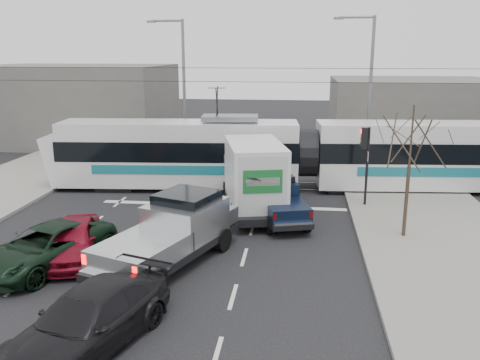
# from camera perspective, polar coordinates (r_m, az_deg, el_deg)

# --- Properties ---
(ground) EXTENTS (120.00, 120.00, 0.00)m
(ground) POSITION_cam_1_polar(r_m,az_deg,el_deg) (18.33, -4.87, -8.37)
(ground) COLOR black
(ground) RESTS_ON ground
(sidewalk_right) EXTENTS (6.00, 60.00, 0.15)m
(sidewalk_right) POSITION_cam_1_polar(r_m,az_deg,el_deg) (18.77, 23.50, -8.76)
(sidewalk_right) COLOR gray
(sidewalk_right) RESTS_ON ground
(rails) EXTENTS (60.00, 1.60, 0.03)m
(rails) POSITION_cam_1_polar(r_m,az_deg,el_deg) (27.69, -0.73, -0.44)
(rails) COLOR #33302D
(rails) RESTS_ON ground
(building_left) EXTENTS (14.00, 10.00, 6.00)m
(building_left) POSITION_cam_1_polar(r_m,az_deg,el_deg) (42.54, -17.73, 8.14)
(building_left) COLOR slate
(building_left) RESTS_ON ground
(building_right) EXTENTS (12.00, 10.00, 5.00)m
(building_right) POSITION_cam_1_polar(r_m,az_deg,el_deg) (41.67, 18.66, 7.27)
(building_right) COLOR slate
(building_right) RESTS_ON ground
(bare_tree) EXTENTS (2.40, 2.40, 5.00)m
(bare_tree) POSITION_cam_1_polar(r_m,az_deg,el_deg) (19.75, 18.66, 4.06)
(bare_tree) COLOR #47382B
(bare_tree) RESTS_ON ground
(traffic_signal) EXTENTS (0.44, 0.44, 3.60)m
(traffic_signal) POSITION_cam_1_polar(r_m,az_deg,el_deg) (23.63, 13.88, 3.36)
(traffic_signal) COLOR black
(traffic_signal) RESTS_ON ground
(street_lamp_near) EXTENTS (2.38, 0.25, 9.00)m
(street_lamp_near) POSITION_cam_1_polar(r_m,az_deg,el_deg) (30.85, 14.08, 10.26)
(street_lamp_near) COLOR slate
(street_lamp_near) RESTS_ON ground
(street_lamp_far) EXTENTS (2.38, 0.25, 9.00)m
(street_lamp_far) POSITION_cam_1_polar(r_m,az_deg,el_deg) (33.51, -6.62, 10.87)
(street_lamp_far) COLOR slate
(street_lamp_far) RESTS_ON ground
(catenary) EXTENTS (60.00, 0.20, 7.00)m
(catenary) POSITION_cam_1_polar(r_m,az_deg,el_deg) (26.97, -0.75, 7.54)
(catenary) COLOR black
(catenary) RESTS_ON ground
(tram) EXTENTS (25.77, 4.70, 5.23)m
(tram) POSITION_cam_1_polar(r_m,az_deg,el_deg) (26.56, 7.44, 2.90)
(tram) COLOR silver
(tram) RESTS_ON ground
(silver_pickup) EXTENTS (4.18, 6.58, 2.27)m
(silver_pickup) POSITION_cam_1_polar(r_m,az_deg,el_deg) (17.47, -7.36, -5.63)
(silver_pickup) COLOR black
(silver_pickup) RESTS_ON ground
(box_truck) EXTENTS (3.66, 6.84, 3.25)m
(box_truck) POSITION_cam_1_polar(r_m,az_deg,el_deg) (22.60, 1.47, 0.35)
(box_truck) COLOR black
(box_truck) RESTS_ON ground
(navy_pickup) EXTENTS (2.80, 4.72, 1.87)m
(navy_pickup) POSITION_cam_1_polar(r_m,az_deg,el_deg) (21.71, 4.36, -2.13)
(navy_pickup) COLOR black
(navy_pickup) RESTS_ON ground
(green_car) EXTENTS (3.87, 5.47, 1.38)m
(green_car) POSITION_cam_1_polar(r_m,az_deg,el_deg) (18.26, -20.95, -7.06)
(green_car) COLOR black
(green_car) RESTS_ON ground
(red_car) EXTENTS (2.65, 4.40, 1.40)m
(red_car) POSITION_cam_1_polar(r_m,az_deg,el_deg) (18.59, -18.23, -6.42)
(red_car) COLOR maroon
(red_car) RESTS_ON ground
(dark_car) EXTENTS (3.50, 5.40, 1.45)m
(dark_car) POSITION_cam_1_polar(r_m,az_deg,el_deg) (13.22, -16.64, -14.89)
(dark_car) COLOR black
(dark_car) RESTS_ON ground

